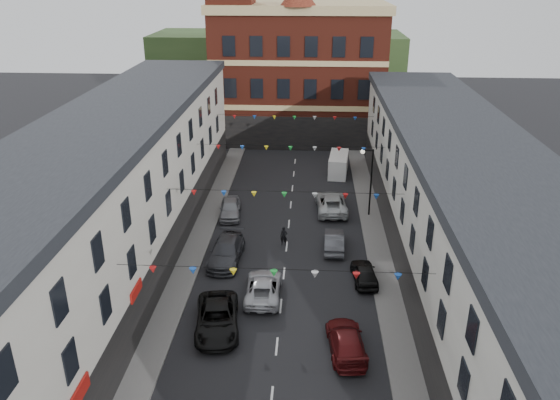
% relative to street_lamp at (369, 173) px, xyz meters
% --- Properties ---
extents(ground, '(160.00, 160.00, 0.00)m').
position_rel_street_lamp_xyz_m(ground, '(-6.55, -14.00, -3.90)').
color(ground, black).
rests_on(ground, ground).
extents(pavement_left, '(1.80, 64.00, 0.15)m').
position_rel_street_lamp_xyz_m(pavement_left, '(-13.45, -12.00, -3.83)').
color(pavement_left, '#605E5B').
rests_on(pavement_left, ground).
extents(pavement_right, '(1.80, 64.00, 0.15)m').
position_rel_street_lamp_xyz_m(pavement_right, '(0.35, -12.00, -3.83)').
color(pavement_right, '#605E5B').
rests_on(pavement_right, ground).
extents(terrace_left, '(8.40, 56.00, 10.70)m').
position_rel_street_lamp_xyz_m(terrace_left, '(-18.33, -13.00, 1.44)').
color(terrace_left, beige).
rests_on(terrace_left, ground).
extents(terrace_right, '(8.40, 56.00, 9.70)m').
position_rel_street_lamp_xyz_m(terrace_right, '(5.23, -13.00, 0.95)').
color(terrace_right, silver).
rests_on(terrace_right, ground).
extents(civic_building, '(20.60, 13.30, 18.50)m').
position_rel_street_lamp_xyz_m(civic_building, '(-6.55, 23.95, 4.23)').
color(civic_building, maroon).
rests_on(civic_building, ground).
extents(clock_tower, '(5.60, 5.60, 30.00)m').
position_rel_street_lamp_xyz_m(clock_tower, '(-14.05, 21.00, 11.03)').
color(clock_tower, maroon).
rests_on(clock_tower, ground).
extents(distant_hill, '(40.00, 14.00, 10.00)m').
position_rel_street_lamp_xyz_m(distant_hill, '(-10.55, 48.00, 1.10)').
color(distant_hill, '#2F4822').
rests_on(distant_hill, ground).
extents(street_lamp, '(1.10, 0.36, 6.00)m').
position_rel_street_lamp_xyz_m(street_lamp, '(0.00, 0.00, 0.00)').
color(street_lamp, black).
rests_on(street_lamp, ground).
extents(car_left_c, '(3.20, 5.66, 1.49)m').
position_rel_street_lamp_xyz_m(car_left_c, '(-10.15, -16.58, -3.16)').
color(car_left_c, black).
rests_on(car_left_c, ground).
extents(car_left_d, '(2.42, 5.45, 1.55)m').
position_rel_street_lamp_xyz_m(car_left_d, '(-10.83, -8.42, -3.13)').
color(car_left_d, '#393A40').
rests_on(car_left_d, ground).
extents(car_left_e, '(2.15, 4.47, 1.47)m').
position_rel_street_lamp_xyz_m(car_left_e, '(-11.64, -0.68, -3.17)').
color(car_left_e, gray).
rests_on(car_left_e, ground).
extents(car_right_c, '(2.35, 4.86, 1.36)m').
position_rel_street_lamp_xyz_m(car_right_c, '(-2.68, -18.18, -3.22)').
color(car_right_c, '#581113').
rests_on(car_right_c, ground).
extents(car_right_d, '(1.83, 3.93, 1.30)m').
position_rel_street_lamp_xyz_m(car_right_d, '(-1.05, -10.71, -3.25)').
color(car_right_d, black).
rests_on(car_right_d, ground).
extents(car_right_e, '(1.56, 4.20, 1.37)m').
position_rel_street_lamp_xyz_m(car_right_e, '(-2.95, -6.17, -3.22)').
color(car_right_e, '#4E4F55').
rests_on(car_right_e, ground).
extents(car_right_f, '(2.84, 5.65, 1.53)m').
position_rel_street_lamp_xyz_m(car_right_f, '(-2.95, 0.92, -3.14)').
color(car_right_f, silver).
rests_on(car_right_f, ground).
extents(moving_car, '(2.31, 4.89, 1.35)m').
position_rel_street_lamp_xyz_m(moving_car, '(-7.74, -12.92, -3.23)').
color(moving_car, silver).
rests_on(moving_car, ground).
extents(white_van, '(2.27, 4.83, 2.07)m').
position_rel_street_lamp_xyz_m(white_van, '(-1.97, 10.33, -2.87)').
color(white_van, white).
rests_on(white_van, ground).
extents(pedestrian, '(0.60, 0.45, 1.51)m').
position_rel_street_lamp_xyz_m(pedestrian, '(-6.78, -5.73, -3.15)').
color(pedestrian, black).
rests_on(pedestrian, ground).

